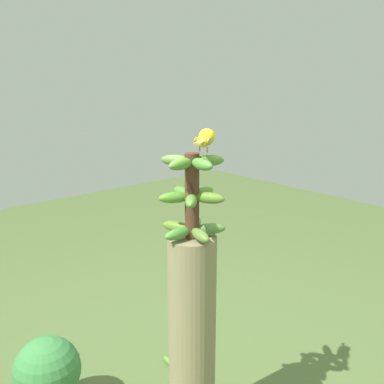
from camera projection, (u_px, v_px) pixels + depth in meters
name	position (u px, v px, depth m)	size (l,w,h in m)	color
banana_tree	(192.00, 343.00, 1.74)	(0.19, 0.19, 0.91)	#847A56
banana_bunch	(192.00, 196.00, 1.59)	(0.26, 0.26, 0.32)	#4C2D1E
perched_bird	(205.00, 139.00, 1.56)	(0.13, 0.17, 0.08)	#C68933
fallen_banana	(172.00, 363.00, 2.30)	(0.15, 0.04, 0.04)	#548433
tropical_shrub	(47.00, 370.00, 1.93)	(0.30, 0.30, 0.38)	brown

